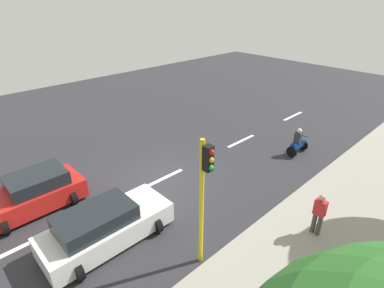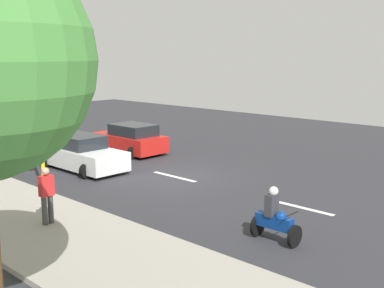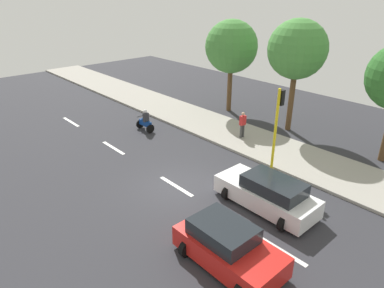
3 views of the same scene
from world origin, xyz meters
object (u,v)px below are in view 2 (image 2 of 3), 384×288
car_white (81,153)px  pedestrian_near_signal (47,194)px  car_red (131,139)px  motorcycle (275,219)px  traffic_light_corner (38,113)px

car_white → pedestrian_near_signal: pedestrian_near_signal is taller
car_red → motorcycle: motorcycle is taller
car_white → pedestrian_near_signal: bearing=48.9°
car_white → traffic_light_corner: bearing=31.8°
car_red → pedestrian_near_signal: bearing=38.0°
car_white → motorcycle: bearing=83.7°
car_white → traffic_light_corner: size_ratio=1.02×
traffic_light_corner → pedestrian_near_signal: bearing=62.7°
pedestrian_near_signal → traffic_light_corner: (-1.97, -3.83, 1.87)m
car_red → pedestrian_near_signal: pedestrian_near_signal is taller
car_white → car_red: same height
car_white → car_red: size_ratio=1.17×
car_white → pedestrian_near_signal: 7.55m
pedestrian_near_signal → traffic_light_corner: bearing=-117.3°
pedestrian_near_signal → car_red: bearing=-142.0°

